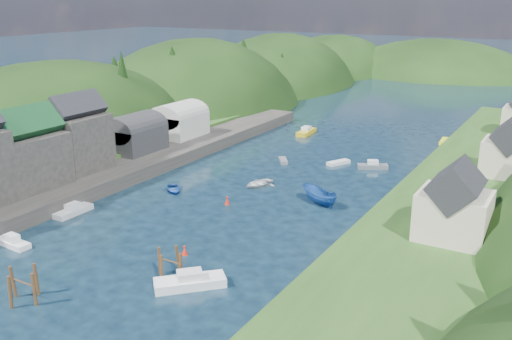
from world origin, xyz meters
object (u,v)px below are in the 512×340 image
Objects in this scene: channel_buoy_near at (185,251)px; channel_buoy_far at (227,201)px; piling_cluster_near at (24,288)px; piling_cluster_far at (170,266)px.

channel_buoy_near and channel_buoy_far have the same top height.
piling_cluster_near is at bearing -114.10° from channel_buoy_near.
channel_buoy_near is (-1.84, 4.74, -0.70)m from piling_cluster_far.
piling_cluster_far is 5.14m from channel_buoy_near.
channel_buoy_far is (-4.45, 15.14, 0.00)m from channel_buoy_near.
piling_cluster_near reaches higher than channel_buoy_far.
piling_cluster_near reaches higher than piling_cluster_far.
piling_cluster_near is 3.36× the size of channel_buoy_far.
piling_cluster_far is 3.18× the size of channel_buoy_far.
piling_cluster_far reaches higher than channel_buoy_near.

